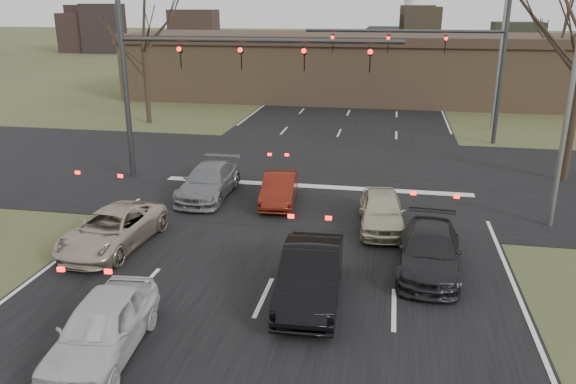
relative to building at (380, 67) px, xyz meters
name	(u,v)px	position (x,y,z in m)	size (l,w,h in m)	color
ground	(234,364)	(-2.00, -38.00, -2.67)	(360.00, 360.00, 0.00)	#404826
road_main	(368,70)	(-2.00, 22.00, -2.66)	(14.00, 300.00, 0.02)	black
road_cross	(320,174)	(-2.00, -23.00, -2.65)	(200.00, 14.00, 0.02)	black
building	(380,67)	(0.00, 0.00, 0.00)	(42.40, 10.40, 5.30)	#7E6244
mast_arm_near	(195,67)	(-7.23, -25.00, 2.41)	(12.12, 0.24, 8.00)	#383A3D
mast_arm_far	(451,53)	(4.18, -15.00, 2.35)	(11.12, 0.24, 8.00)	#383A3D
streetlight_right_near	(569,69)	(6.82, -28.00, 2.92)	(2.34, 0.25, 10.00)	gray
streetlight_right_far	(499,39)	(7.32, -11.00, 2.92)	(2.34, 0.25, 10.00)	gray
tree_left_far	(140,9)	(-15.00, -13.00, 4.68)	(5.70, 5.70, 9.50)	black
tree_right_far	(565,14)	(13.00, -3.00, 4.29)	(5.40, 5.40, 9.00)	black
car_silver_suv	(112,229)	(-7.62, -32.59, -2.04)	(2.09, 4.52, 1.26)	#B5A593
car_white_sedan	(102,327)	(-5.00, -38.17, -1.98)	(1.63, 4.04, 1.38)	silver
car_black_hatch	(311,274)	(-0.74, -34.80, -1.94)	(1.54, 4.43, 1.46)	black
car_charcoal_sedan	(430,251)	(2.50, -32.46, -2.03)	(1.78, 4.37, 1.27)	black
car_grey_ahead	(209,181)	(-6.13, -27.09, -2.00)	(1.85, 4.55, 1.32)	gray
car_red_ahead	(279,189)	(-3.10, -27.33, -2.07)	(1.27, 3.64, 1.20)	#5E170D
car_silver_ahead	(382,211)	(1.00, -29.30, -2.00)	(1.56, 3.89, 1.32)	beige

